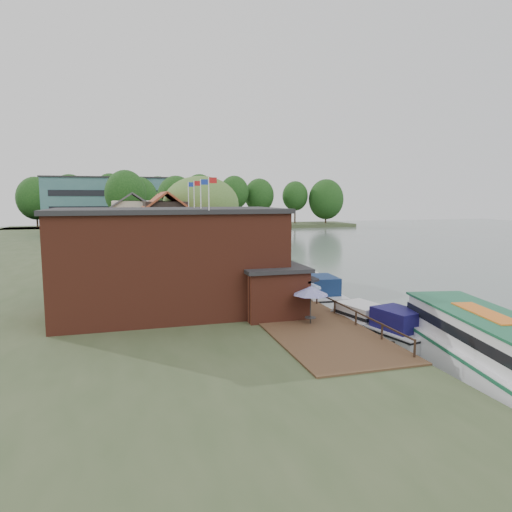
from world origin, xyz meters
TOP-DOWN VIEW (x-y plane):
  - ground at (0.00, 0.00)m, footprint 260.00×260.00m
  - land_bank at (-30.00, 35.00)m, footprint 50.00×140.00m
  - quay_deck at (-8.00, 10.00)m, footprint 6.00×50.00m
  - quay_rail at (-5.30, 10.50)m, footprint 0.20×49.00m
  - pub at (-14.00, -1.00)m, footprint 20.00×11.00m
  - hotel_block at (-22.00, 70.00)m, footprint 25.40×12.40m
  - cottage_a at (-15.00, 14.00)m, footprint 8.60×7.60m
  - cottage_b at (-18.00, 24.00)m, footprint 9.60×8.60m
  - cottage_c at (-14.00, 33.00)m, footprint 7.60×7.60m
  - willow at (-10.50, 19.00)m, footprint 8.60×8.60m
  - umbrella_0 at (-7.87, -6.84)m, footprint 2.26×2.26m
  - umbrella_1 at (-7.38, -4.58)m, footprint 2.42×2.42m
  - umbrella_2 at (-8.14, -1.00)m, footprint 2.04×2.04m
  - umbrella_3 at (-7.57, 1.72)m, footprint 2.17×2.17m
  - umbrella_4 at (-8.10, 6.00)m, footprint 2.28×2.28m
  - umbrella_5 at (-7.68, 8.37)m, footprint 2.09×2.09m
  - cruiser_0 at (-3.52, -7.52)m, footprint 5.03×9.84m
  - cruiser_1 at (-3.42, 3.13)m, footprint 4.22×10.75m
  - cruiser_2 at (-3.03, 12.51)m, footprint 5.64×10.34m
  - cruiser_3 at (-2.31, 24.83)m, footprint 4.95×10.56m
  - tour_boat at (-1.78, -15.24)m, footprint 6.93×15.56m
  - swan at (-2.33, -10.74)m, footprint 0.44×0.44m
  - bank_tree_0 at (-10.91, 40.61)m, footprint 6.02×6.02m
  - bank_tree_1 at (-18.56, 51.59)m, footprint 7.19×7.19m
  - bank_tree_2 at (-16.04, 56.95)m, footprint 6.77×6.77m
  - bank_tree_3 at (-10.90, 79.43)m, footprint 7.33×7.33m
  - bank_tree_4 at (-10.53, 84.51)m, footprint 8.85×8.85m
  - bank_tree_5 at (-11.84, 93.68)m, footprint 8.54×8.54m

SIDE VIEW (x-z plane):
  - ground at x=0.00m, z-range 0.00..0.00m
  - swan at x=-2.33m, z-range 0.00..0.44m
  - land_bank at x=-30.00m, z-range 0.00..1.00m
  - quay_deck at x=-8.00m, z-range 1.00..1.10m
  - cruiser_0 at x=-3.52m, z-range 0.00..2.26m
  - cruiser_2 at x=-3.03m, z-range 0.00..2.39m
  - cruiser_3 at x=-2.31m, z-range 0.00..2.47m
  - cruiser_1 at x=-3.42m, z-range 0.00..2.57m
  - quay_rail at x=-5.30m, z-range 1.00..2.00m
  - tour_boat at x=-1.78m, z-range 0.00..3.29m
  - umbrella_0 at x=-7.87m, z-range 1.10..3.48m
  - umbrella_1 at x=-7.38m, z-range 1.10..3.48m
  - umbrella_2 at x=-8.14m, z-range 1.10..3.48m
  - umbrella_3 at x=-7.57m, z-range 1.10..3.48m
  - umbrella_4 at x=-8.10m, z-range 1.10..3.48m
  - umbrella_5 at x=-7.68m, z-range 1.10..3.48m
  - pub at x=-14.00m, z-range 1.00..8.30m
  - cottage_a at x=-15.00m, z-range 1.00..9.50m
  - cottage_b at x=-18.00m, z-range 1.00..9.50m
  - cottage_c at x=-14.00m, z-range 1.00..9.50m
  - willow at x=-10.50m, z-range 1.00..11.43m
  - bank_tree_0 at x=-10.91m, z-range 1.00..12.45m
  - bank_tree_2 at x=-16.04m, z-range 1.00..12.88m
  - bank_tree_3 at x=-10.90m, z-range 1.00..12.90m
  - hotel_block at x=-22.00m, z-range 1.00..13.30m
  - bank_tree_5 at x=-11.84m, z-range 1.00..13.75m
  - bank_tree_1 at x=-18.56m, z-range 1.00..13.84m
  - bank_tree_4 at x=-10.53m, z-range 1.00..14.33m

